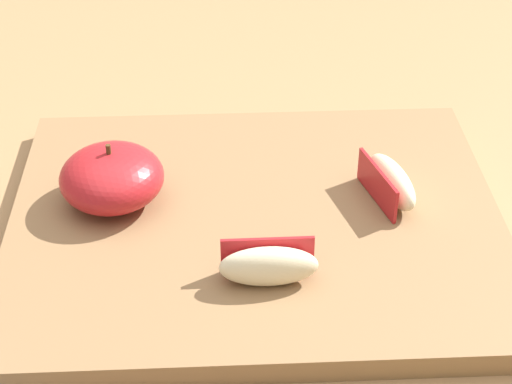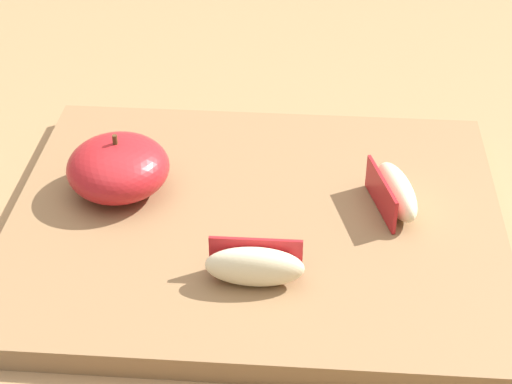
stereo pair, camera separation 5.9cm
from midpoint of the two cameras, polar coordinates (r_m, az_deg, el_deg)
name	(u,v)px [view 2 (the right image)]	position (r m, az deg, el deg)	size (l,w,h in m)	color
dining_table	(355,345)	(0.67, 9.28, -10.28)	(1.45, 0.99, 0.76)	#9E754C
cutting_board	(256,224)	(0.61, 2.78, -2.28)	(0.35, 0.29, 0.02)	olive
apple_half_skin_up	(118,168)	(0.62, -6.59, 1.55)	(0.08, 0.08, 0.05)	#B21E23
apple_wedge_right	(255,266)	(0.54, 3.06, -5.10)	(0.06, 0.02, 0.03)	beige
apple_wedge_left	(395,192)	(0.62, 12.08, -0.09)	(0.04, 0.07, 0.03)	beige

